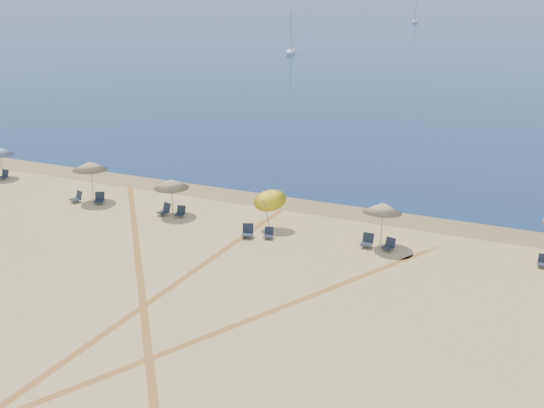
{
  "coord_description": "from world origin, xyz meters",
  "views": [
    {
      "loc": [
        14.18,
        -13.02,
        14.15
      ],
      "look_at": [
        0.0,
        20.0,
        1.3
      ],
      "focal_mm": 43.19,
      "sensor_mm": 36.0,
      "label": 1
    }
  ],
  "objects_px": {
    "chair_4": "(165,210)",
    "chair_6": "(248,231)",
    "chair_3": "(99,199)",
    "chair_10": "(543,261)",
    "sailboat_0": "(416,15)",
    "umbrella_3": "(269,197)",
    "umbrella_4": "(383,208)",
    "chair_8": "(367,241)",
    "chair_1": "(4,175)",
    "chair_7": "(269,233)",
    "umbrella_0": "(0,151)",
    "umbrella_2": "(171,184)",
    "umbrella_1": "(90,166)",
    "chair_5": "(180,212)",
    "chair_9": "(389,245)",
    "chair_2": "(77,197)",
    "sailboat_3": "(291,41)"
  },
  "relations": [
    {
      "from": "umbrella_2",
      "to": "chair_7",
      "type": "xyz_separation_m",
      "value": [
        7.04,
        -1.28,
        -1.66
      ]
    },
    {
      "from": "umbrella_3",
      "to": "umbrella_4",
      "type": "distance_m",
      "value": 6.64
    },
    {
      "from": "chair_7",
      "to": "chair_10",
      "type": "bearing_deg",
      "value": -5.2
    },
    {
      "from": "chair_1",
      "to": "chair_7",
      "type": "distance_m",
      "value": 22.06
    },
    {
      "from": "chair_4",
      "to": "chair_6",
      "type": "distance_m",
      "value": 6.28
    },
    {
      "from": "chair_3",
      "to": "sailboat_3",
      "type": "distance_m",
      "value": 81.95
    },
    {
      "from": "umbrella_1",
      "to": "chair_10",
      "type": "distance_m",
      "value": 27.58
    },
    {
      "from": "chair_2",
      "to": "chair_3",
      "type": "relative_size",
      "value": 0.96
    },
    {
      "from": "umbrella_3",
      "to": "chair_8",
      "type": "distance_m",
      "value": 6.24
    },
    {
      "from": "umbrella_2",
      "to": "chair_4",
      "type": "distance_m",
      "value": 1.69
    },
    {
      "from": "chair_7",
      "to": "chair_8",
      "type": "bearing_deg",
      "value": -2.78
    },
    {
      "from": "umbrella_4",
      "to": "umbrella_0",
      "type": "bearing_deg",
      "value": 177.14
    },
    {
      "from": "umbrella_0",
      "to": "chair_8",
      "type": "height_order",
      "value": "umbrella_0"
    },
    {
      "from": "chair_5",
      "to": "chair_7",
      "type": "xyz_separation_m",
      "value": [
        6.3,
        -1.0,
        -0.02
      ]
    },
    {
      "from": "chair_4",
      "to": "chair_6",
      "type": "bearing_deg",
      "value": 10.49
    },
    {
      "from": "chair_5",
      "to": "umbrella_0",
      "type": "bearing_deg",
      "value": 165.08
    },
    {
      "from": "chair_7",
      "to": "chair_10",
      "type": "relative_size",
      "value": 1.11
    },
    {
      "from": "umbrella_3",
      "to": "sailboat_3",
      "type": "bearing_deg",
      "value": 110.83
    },
    {
      "from": "umbrella_1",
      "to": "chair_3",
      "type": "distance_m",
      "value": 2.22
    },
    {
      "from": "chair_1",
      "to": "chair_9",
      "type": "bearing_deg",
      "value": -3.52
    },
    {
      "from": "chair_1",
      "to": "umbrella_1",
      "type": "bearing_deg",
      "value": -7.67
    },
    {
      "from": "sailboat_0",
      "to": "chair_7",
      "type": "bearing_deg",
      "value": -89.55
    },
    {
      "from": "umbrella_3",
      "to": "chair_2",
      "type": "distance_m",
      "value": 13.34
    },
    {
      "from": "chair_5",
      "to": "chair_2",
      "type": "bearing_deg",
      "value": 174.51
    },
    {
      "from": "umbrella_1",
      "to": "chair_7",
      "type": "xyz_separation_m",
      "value": [
        13.22,
        -1.48,
        -2.03
      ]
    },
    {
      "from": "chair_4",
      "to": "chair_8",
      "type": "height_order",
      "value": "chair_4"
    },
    {
      "from": "chair_4",
      "to": "sailboat_3",
      "type": "height_order",
      "value": "sailboat_3"
    },
    {
      "from": "chair_6",
      "to": "sailboat_0",
      "type": "height_order",
      "value": "sailboat_0"
    },
    {
      "from": "chair_2",
      "to": "chair_4",
      "type": "height_order",
      "value": "chair_4"
    },
    {
      "from": "umbrella_0",
      "to": "sailboat_0",
      "type": "xyz_separation_m",
      "value": [
        -2.83,
        160.19,
        0.31
      ]
    },
    {
      "from": "umbrella_1",
      "to": "sailboat_3",
      "type": "bearing_deg",
      "value": 102.5
    },
    {
      "from": "chair_7",
      "to": "chair_8",
      "type": "distance_m",
      "value": 5.5
    },
    {
      "from": "chair_1",
      "to": "sailboat_0",
      "type": "xyz_separation_m",
      "value": [
        -3.32,
        160.55,
        1.95
      ]
    },
    {
      "from": "chair_3",
      "to": "chair_7",
      "type": "relative_size",
      "value": 1.29
    },
    {
      "from": "umbrella_0",
      "to": "chair_3",
      "type": "height_order",
      "value": "umbrella_0"
    },
    {
      "from": "umbrella_2",
      "to": "chair_9",
      "type": "distance_m",
      "value": 13.75
    },
    {
      "from": "umbrella_1",
      "to": "umbrella_3",
      "type": "distance_m",
      "value": 12.61
    },
    {
      "from": "umbrella_4",
      "to": "sailboat_3",
      "type": "distance_m",
      "value": 87.39
    },
    {
      "from": "chair_1",
      "to": "chair_7",
      "type": "height_order",
      "value": "chair_1"
    },
    {
      "from": "chair_1",
      "to": "chair_6",
      "type": "relative_size",
      "value": 0.75
    },
    {
      "from": "chair_5",
      "to": "sailboat_0",
      "type": "xyz_separation_m",
      "value": [
        -18.92,
        162.15,
        1.95
      ]
    },
    {
      "from": "chair_10",
      "to": "sailboat_3",
      "type": "relative_size",
      "value": 0.09
    },
    {
      "from": "chair_1",
      "to": "chair_8",
      "type": "height_order",
      "value": "chair_8"
    },
    {
      "from": "umbrella_3",
      "to": "chair_8",
      "type": "height_order",
      "value": "umbrella_3"
    },
    {
      "from": "chair_2",
      "to": "chair_8",
      "type": "bearing_deg",
      "value": 23.62
    },
    {
      "from": "umbrella_2",
      "to": "chair_8",
      "type": "height_order",
      "value": "umbrella_2"
    },
    {
      "from": "chair_3",
      "to": "chair_10",
      "type": "height_order",
      "value": "chair_3"
    },
    {
      "from": "chair_5",
      "to": "umbrella_1",
      "type": "bearing_deg",
      "value": 168.07
    },
    {
      "from": "chair_3",
      "to": "chair_9",
      "type": "height_order",
      "value": "chair_3"
    },
    {
      "from": "umbrella_0",
      "to": "umbrella_2",
      "type": "relative_size",
      "value": 1.0
    }
  ]
}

